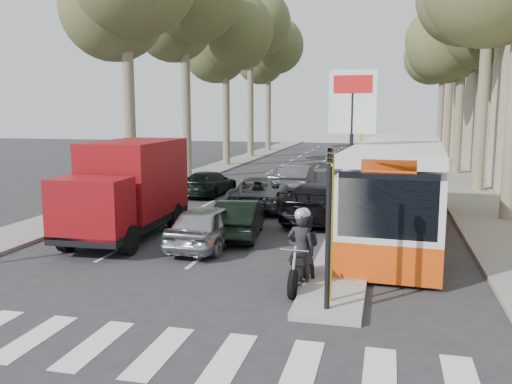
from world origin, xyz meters
TOP-DOWN VIEW (x-y plane):
  - ground at (0.00, 0.00)m, footprint 120.00×120.00m
  - sidewalk_right at (8.60, 25.00)m, footprint 3.20×70.00m
  - median_left at (-8.00, 28.00)m, footprint 2.40×64.00m
  - traffic_island at (3.25, 11.00)m, footprint 1.50×26.00m
  - billboard at (3.25, 5.00)m, footprint 1.50×12.10m
  - traffic_light_island at (3.25, -1.50)m, footprint 0.16×0.41m
  - tree_l_c at (-7.77, 28.11)m, footprint 7.40×7.20m
  - tree_l_d at (-7.87, 36.11)m, footprint 7.40×7.20m
  - tree_l_e at (-7.97, 44.11)m, footprint 7.40×7.20m
  - tree_r_c at (9.03, 26.11)m, footprint 7.40×7.20m
  - tree_r_d at (9.13, 34.11)m, footprint 7.40×7.20m
  - tree_r_e at (9.23, 42.11)m, footprint 7.40×7.20m
  - silver_hatchback at (-1.10, 3.47)m, footprint 1.81×4.16m
  - dark_hatchback at (-0.50, 5.00)m, footprint 1.87×4.11m
  - queue_car_a at (-1.10, 10.52)m, footprint 2.87×5.32m
  - queue_car_b at (1.80, 8.49)m, footprint 2.73×5.42m
  - queue_car_c at (-1.10, 17.42)m, footprint 1.88×4.00m
  - queue_car_d at (-0.33, 16.71)m, footprint 1.48×4.09m
  - queue_car_e at (-4.48, 13.56)m, footprint 2.08×4.43m
  - red_truck at (-4.21, 4.18)m, footprint 2.53×6.22m
  - city_bus at (4.80, 6.82)m, footprint 3.44×12.56m
  - motorcycle at (2.41, 0.43)m, footprint 0.86×2.34m

SIDE VIEW (x-z plane):
  - ground at x=0.00m, z-range 0.00..0.00m
  - sidewalk_right at x=8.60m, z-range 0.00..0.12m
  - median_left at x=-8.00m, z-range 0.00..0.12m
  - traffic_island at x=3.25m, z-range 0.00..0.16m
  - queue_car_e at x=-4.48m, z-range 0.00..1.25m
  - dark_hatchback at x=-0.50m, z-range 0.00..1.31m
  - queue_car_c at x=-1.10m, z-range 0.00..1.33m
  - queue_car_d at x=-0.33m, z-range 0.00..1.34m
  - silver_hatchback at x=-1.10m, z-range 0.00..1.40m
  - queue_car_a at x=-1.10m, z-range 0.00..1.42m
  - queue_car_b at x=1.80m, z-range 0.00..1.51m
  - motorcycle at x=2.41m, z-range -0.09..1.90m
  - city_bus at x=4.80m, z-range 0.09..3.36m
  - red_truck at x=-4.21m, z-range 0.09..3.38m
  - traffic_light_island at x=3.25m, z-range 0.69..4.29m
  - billboard at x=3.25m, z-range 0.90..6.50m
  - tree_r_c at x=9.03m, z-range 3.03..16.35m
  - tree_l_c at x=-7.77m, z-range 3.18..16.89m
  - tree_r_e at x=9.23m, z-range 3.33..17.43m
  - tree_l_e at x=-7.97m, z-range 3.48..17.97m
  - tree_r_d at x=9.13m, z-range 3.63..18.51m
  - tree_l_d at x=-7.87m, z-range 3.93..19.59m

